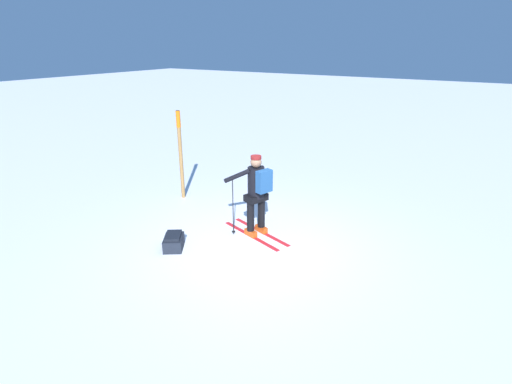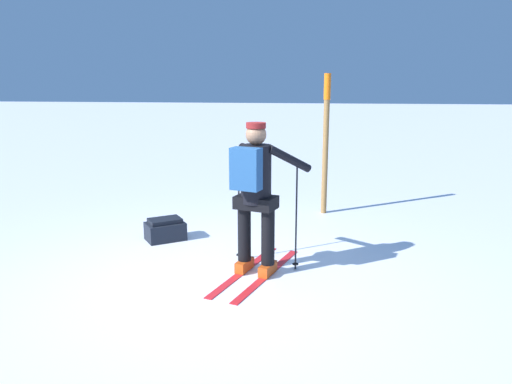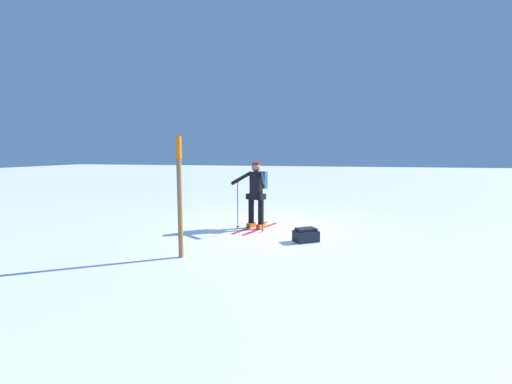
% 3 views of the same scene
% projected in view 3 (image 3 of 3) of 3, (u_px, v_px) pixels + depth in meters
% --- Properties ---
extents(ground_plane, '(80.00, 80.00, 0.00)m').
position_uv_depth(ground_plane, '(274.00, 227.00, 8.99)').
color(ground_plane, white).
extents(skier, '(1.73, 1.05, 1.71)m').
position_uv_depth(skier, '(256.00, 190.00, 8.76)').
color(skier, red).
rests_on(skier, ground_plane).
extents(dropped_backpack, '(0.58, 0.62, 0.30)m').
position_uv_depth(dropped_backpack, '(306.00, 235.00, 7.52)').
color(dropped_backpack, black).
rests_on(dropped_backpack, ground_plane).
extents(trail_marker, '(0.11, 0.11, 2.24)m').
position_uv_depth(trail_marker, '(180.00, 188.00, 6.26)').
color(trail_marker, olive).
rests_on(trail_marker, ground_plane).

